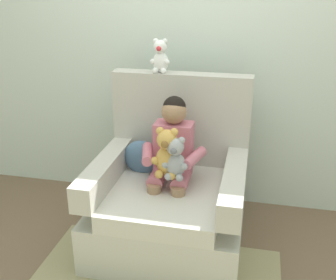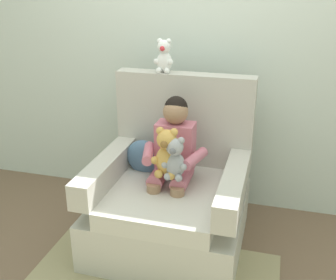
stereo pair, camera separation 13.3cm
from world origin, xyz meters
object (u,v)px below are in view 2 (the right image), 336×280
(armchair, at_px, (172,197))
(plush_grey, at_px, (175,159))
(throw_pillow, at_px, (144,157))
(plush_white_on_backrest, at_px, (164,57))
(plush_honey, at_px, (167,154))
(seated_child, at_px, (173,152))

(armchair, height_order, plush_grey, armchair)
(armchair, xyz_separation_m, throw_pillow, (-0.24, 0.12, 0.23))
(plush_grey, distance_m, plush_white_on_backrest, 0.77)
(plush_honey, xyz_separation_m, throw_pillow, (-0.24, 0.25, -0.16))
(plush_grey, height_order, throw_pillow, plush_grey)
(plush_grey, distance_m, plush_honey, 0.07)
(seated_child, bearing_deg, armchair, -98.17)
(armchair, height_order, seated_child, armchair)
(throw_pillow, bearing_deg, seated_child, -21.93)
(seated_child, xyz_separation_m, plush_honey, (-0.00, -0.15, 0.05))
(plush_grey, relative_size, plush_white_on_backrest, 1.19)
(plush_grey, bearing_deg, plush_honey, 179.23)
(armchair, bearing_deg, throw_pillow, 153.01)
(seated_child, bearing_deg, plush_white_on_backrest, 113.97)
(seated_child, height_order, plush_grey, seated_child)
(plush_honey, bearing_deg, plush_grey, -0.90)
(seated_child, relative_size, throw_pillow, 3.17)
(plush_grey, bearing_deg, plush_white_on_backrest, 132.87)
(armchair, distance_m, plush_grey, 0.40)
(armchair, bearing_deg, seated_child, 83.62)
(plush_white_on_backrest, relative_size, throw_pillow, 0.92)
(plush_honey, height_order, throw_pillow, plush_honey)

